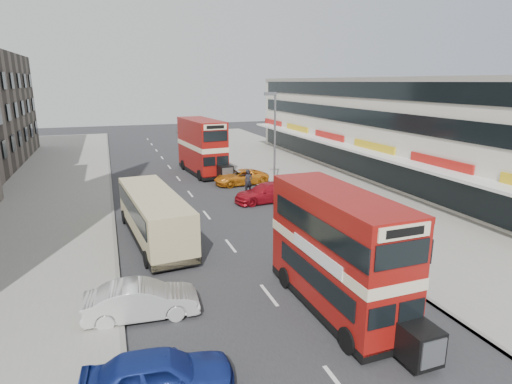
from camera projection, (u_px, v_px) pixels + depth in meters
name	position (u px, v px, depth m)	size (l,w,h in m)	color
ground	(287.00, 319.00, 16.49)	(160.00, 160.00, 0.00)	#28282B
road_surface	(190.00, 194.00, 34.75)	(12.00, 90.00, 0.01)	#28282B
pavement_right	(321.00, 182.00, 38.57)	(12.00, 90.00, 0.15)	gray
pavement_left	(27.00, 207.00, 30.90)	(12.00, 90.00, 0.15)	gray
kerb_left	(112.00, 200.00, 32.78)	(0.20, 90.00, 0.16)	gray
kerb_right	(260.00, 187.00, 36.68)	(0.20, 90.00, 0.16)	gray
commercial_row	(386.00, 126.00, 41.77)	(9.90, 46.20, 9.30)	beige
street_lamp	(274.00, 135.00, 33.80)	(1.00, 0.20, 8.12)	slate
bus_main	(338.00, 251.00, 16.65)	(2.53, 8.54, 4.69)	black
bus_second	(202.00, 146.00, 41.81)	(3.49, 9.48, 5.18)	black
coach	(154.00, 214.00, 24.38)	(3.42, 10.00, 2.60)	black
car_left_near	(159.00, 375.00, 12.21)	(1.75, 4.36, 1.48)	navy
car_left_front	(142.00, 300.00, 16.44)	(1.52, 4.36, 1.44)	silver
car_right_a	(267.00, 193.00, 32.31)	(2.04, 5.02, 1.46)	#AA111D
car_right_b	(241.00, 177.00, 37.78)	(2.21, 4.80, 1.33)	orange
pedestrian_near	(319.00, 193.00, 30.92)	(0.65, 0.44, 1.77)	gray
cyclist	(248.00, 187.00, 33.55)	(0.74, 1.57, 2.24)	gray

